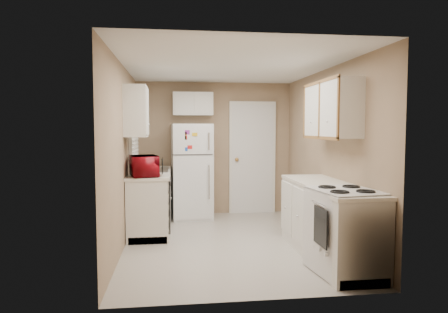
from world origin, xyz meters
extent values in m
plane|color=beige|center=(0.00, 0.00, 0.00)|extent=(3.80, 3.80, 0.00)
plane|color=white|center=(0.00, 0.00, 2.40)|extent=(3.80, 3.80, 0.00)
plane|color=#9A7F63|center=(-1.40, 0.00, 1.20)|extent=(3.80, 3.80, 0.00)
plane|color=#9A7F63|center=(1.40, 0.00, 1.20)|extent=(3.80, 3.80, 0.00)
plane|color=#9A7F63|center=(0.00, 1.90, 1.20)|extent=(2.80, 2.80, 0.00)
plane|color=#9A7F63|center=(0.00, -1.90, 1.20)|extent=(2.80, 2.80, 0.00)
cube|color=silver|center=(-1.10, 0.90, 0.45)|extent=(0.60, 1.80, 0.90)
cube|color=black|center=(-0.81, 0.30, 0.49)|extent=(0.03, 0.58, 0.72)
cube|color=gray|center=(-1.10, 1.05, 0.86)|extent=(0.54, 0.74, 0.16)
imported|color=maroon|center=(-1.15, 0.27, 1.05)|extent=(0.57, 0.40, 0.35)
imported|color=silver|center=(-1.15, 1.58, 1.00)|extent=(0.10, 0.10, 0.17)
cube|color=silver|center=(-1.36, 1.05, 1.60)|extent=(0.10, 0.98, 1.08)
cube|color=silver|center=(-1.25, 0.22, 1.80)|extent=(0.30, 0.45, 0.70)
cube|color=silver|center=(-0.44, 1.57, 0.82)|extent=(0.72, 0.70, 1.65)
cube|color=silver|center=(-0.40, 1.75, 2.00)|extent=(0.70, 0.30, 0.40)
cube|color=silver|center=(0.70, 1.86, 1.02)|extent=(0.86, 0.06, 2.08)
cube|color=silver|center=(1.10, -0.80, 0.45)|extent=(0.60, 2.00, 0.90)
cube|color=silver|center=(1.08, -1.35, 0.46)|extent=(0.70, 0.83, 0.92)
cube|color=silver|center=(1.25, -0.50, 1.80)|extent=(0.30, 1.20, 0.70)
camera|label=1|loc=(-0.73, -5.37, 1.57)|focal=32.00mm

